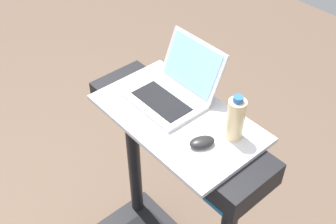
% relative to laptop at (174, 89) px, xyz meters
% --- Properties ---
extents(desk_board, '(0.71, 0.42, 0.02)m').
position_rel_laptop_xyz_m(desk_board, '(0.10, -0.07, -0.06)').
color(desk_board, silver).
rests_on(desk_board, treadmill_base).
extents(laptop, '(0.31, 0.32, 0.23)m').
position_rel_laptop_xyz_m(laptop, '(0.00, 0.00, 0.00)').
color(laptop, '#B7B7BC').
rests_on(laptop, desk_board).
extents(computer_mouse, '(0.09, 0.12, 0.03)m').
position_rel_laptop_xyz_m(computer_mouse, '(0.28, -0.11, -0.03)').
color(computer_mouse, black).
rests_on(computer_mouse, desk_board).
extents(water_bottle, '(0.07, 0.07, 0.20)m').
position_rel_laptop_xyz_m(water_bottle, '(0.33, 0.02, 0.04)').
color(water_bottle, beige).
rests_on(water_bottle, desk_board).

